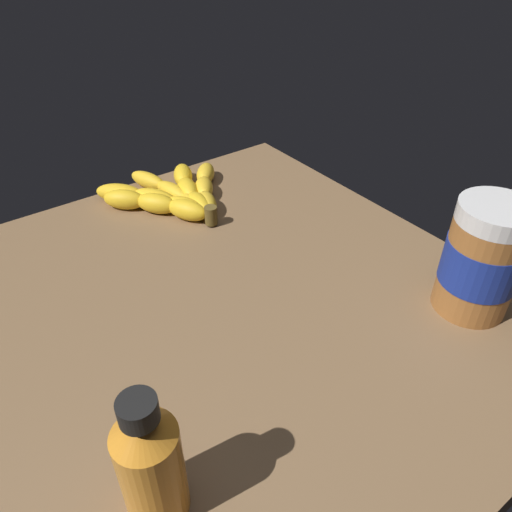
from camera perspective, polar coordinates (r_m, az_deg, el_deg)
ground_plane at (r=66.60cm, az=-2.40°, el=-6.20°), size 73.05×65.37×4.82cm
banana_bunch at (r=84.60cm, az=-9.44°, el=6.96°), size 22.29×22.78×3.33cm
peanut_butter_jar at (r=64.90cm, az=24.73°, el=-0.40°), size 9.20×9.20×14.83cm
honey_bottle at (r=43.01cm, az=-12.16°, el=-22.40°), size 5.31×5.31×14.29cm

